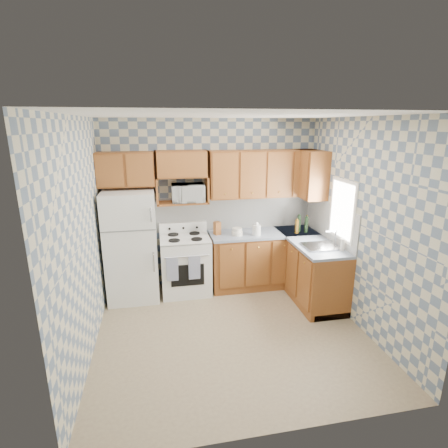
{
  "coord_description": "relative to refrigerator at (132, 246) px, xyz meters",
  "views": [
    {
      "loc": [
        -0.86,
        -3.9,
        2.6
      ],
      "look_at": [
        0.05,
        0.75,
        1.25
      ],
      "focal_mm": 28.0,
      "sensor_mm": 36.0,
      "label": 1
    }
  ],
  "objects": [
    {
      "name": "bottle_3",
      "position": [
        2.59,
        -0.11,
        0.19
      ],
      "size": [
        0.06,
        0.06,
        0.22
      ],
      "primitive_type": "cylinder",
      "color": "#58390E",
      "rests_on": "countertop_back"
    },
    {
      "name": "window",
      "position": [
        2.96,
        -0.8,
        0.61
      ],
      "size": [
        0.02,
        0.66,
        0.86
      ],
      "primitive_type": "cube",
      "color": "white",
      "rests_on": "right_wall"
    },
    {
      "name": "electric_kettle",
      "position": [
        1.93,
        -0.1,
        0.16
      ],
      "size": [
        0.13,
        0.13,
        0.17
      ],
      "primitive_type": "cylinder",
      "color": "white",
      "rests_on": "countertop_back"
    },
    {
      "name": "backsplash_right",
      "position": [
        2.96,
        -0.45,
        0.36
      ],
      "size": [
        0.02,
        1.6,
        0.56
      ],
      "primitive_type": "cube",
      "color": "white",
      "rests_on": "right_wall"
    },
    {
      "name": "upper_cabinets_right",
      "position": [
        2.81,
        0.0,
        1.01
      ],
      "size": [
        0.33,
        0.7,
        0.74
      ],
      "primitive_type": "cube",
      "color": "brown",
      "rests_on": "right_wall"
    },
    {
      "name": "dish_towel_left",
      "position": [
        0.58,
        -0.32,
        -0.29
      ],
      "size": [
        0.17,
        0.02,
        0.37
      ],
      "primitive_type": "cube",
      "color": "navy",
      "rests_on": "stove_body"
    },
    {
      "name": "right_wall",
      "position": [
        2.97,
        -1.25,
        0.51
      ],
      "size": [
        0.02,
        3.2,
        2.7
      ],
      "primitive_type": "cube",
      "color": "slate",
      "rests_on": "ground"
    },
    {
      "name": "back_wall",
      "position": [
        1.27,
        0.35,
        0.51
      ],
      "size": [
        3.4,
        0.02,
        2.7
      ],
      "primitive_type": "cube",
      "color": "slate",
      "rests_on": "ground"
    },
    {
      "name": "backguard",
      "position": [
        0.8,
        0.3,
        0.16
      ],
      "size": [
        0.76,
        0.08,
        0.17
      ],
      "primitive_type": "cube",
      "color": "white",
      "rests_on": "cooktop"
    },
    {
      "name": "bottle_0",
      "position": [
        2.66,
        -0.03,
        0.22
      ],
      "size": [
        0.06,
        0.06,
        0.27
      ],
      "primitive_type": "cylinder",
      "color": "black",
      "rests_on": "countertop_back"
    },
    {
      "name": "bottle_1",
      "position": [
        2.76,
        -0.09,
        0.21
      ],
      "size": [
        0.06,
        0.06,
        0.25
      ],
      "primitive_type": "cylinder",
      "color": "black",
      "rests_on": "countertop_back"
    },
    {
      "name": "microwave",
      "position": [
        0.89,
        0.16,
        0.75
      ],
      "size": [
        0.5,
        0.34,
        0.27
      ],
      "primitive_type": "imported",
      "rotation": [
        0.0,
        0.0,
        -0.01
      ],
      "color": "white",
      "rests_on": "microwave_shelf"
    },
    {
      "name": "refrigerator",
      "position": [
        0.0,
        0.0,
        0.0
      ],
      "size": [
        0.75,
        0.7,
        1.68
      ],
      "primitive_type": "cube",
      "color": "white",
      "rests_on": "floor"
    },
    {
      "name": "knife_block",
      "position": [
        1.32,
        0.07,
        0.18
      ],
      "size": [
        0.12,
        0.12,
        0.21
      ],
      "primitive_type": "cube",
      "rotation": [
        0.0,
        0.0,
        0.35
      ],
      "color": "brown",
      "rests_on": "countertop_back"
    },
    {
      "name": "base_cabinets_back",
      "position": [
        2.1,
        0.05,
        -0.4
      ],
      "size": [
        1.75,
        0.6,
        0.88
      ],
      "primitive_type": "cube",
      "color": "brown",
      "rests_on": "floor"
    },
    {
      "name": "dish_towel_right",
      "position": [
        0.91,
        -0.32,
        -0.29
      ],
      "size": [
        0.17,
        0.02,
        0.37
      ],
      "primitive_type": "cube",
      "color": "navy",
      "rests_on": "stove_body"
    },
    {
      "name": "bottle_2",
      "position": [
        2.81,
        0.01,
        0.2
      ],
      "size": [
        0.06,
        0.06,
        0.23
      ],
      "primitive_type": "cylinder",
      "color": "#58390E",
      "rests_on": "countertop_back"
    },
    {
      "name": "floor",
      "position": [
        1.27,
        -1.25,
        -0.84
      ],
      "size": [
        3.4,
        3.4,
        0.0
      ],
      "primitive_type": "plane",
      "color": "#826D54",
      "rests_on": "ground"
    },
    {
      "name": "soap_bottle",
      "position": [
        2.89,
        -1.0,
        0.17
      ],
      "size": [
        0.06,
        0.06,
        0.17
      ],
      "primitive_type": "cylinder",
      "color": "silver",
      "rests_on": "countertop_right"
    },
    {
      "name": "upper_cabinets_back",
      "position": [
        2.1,
        0.19,
        1.01
      ],
      "size": [
        1.75,
        0.33,
        0.74
      ],
      "primitive_type": "cube",
      "color": "brown",
      "rests_on": "back_wall"
    },
    {
      "name": "countertop_back",
      "position": [
        2.1,
        0.05,
        0.06
      ],
      "size": [
        1.77,
        0.63,
        0.04
      ],
      "primitive_type": "cube",
      "color": "gray",
      "rests_on": "base_cabinets_back"
    },
    {
      "name": "backsplash_back",
      "position": [
        1.68,
        0.34,
        0.36
      ],
      "size": [
        2.6,
        0.02,
        0.56
      ],
      "primitive_type": "cube",
      "color": "white",
      "rests_on": "back_wall"
    },
    {
      "name": "stove_body",
      "position": [
        0.8,
        0.03,
        -0.39
      ],
      "size": [
        0.76,
        0.65,
        0.9
      ],
      "primitive_type": "cube",
      "color": "white",
      "rests_on": "floor"
    },
    {
      "name": "base_cabinets_right",
      "position": [
        2.67,
        -0.45,
        -0.4
      ],
      "size": [
        0.6,
        1.6,
        0.88
      ],
      "primitive_type": "cube",
      "color": "brown",
      "rests_on": "floor"
    },
    {
      "name": "sink",
      "position": [
        2.67,
        -0.8,
        0.09
      ],
      "size": [
        0.48,
        0.4,
        0.03
      ],
      "primitive_type": "cube",
      "color": "#B7B7BC",
      "rests_on": "countertop_right"
    },
    {
      "name": "countertop_right",
      "position": [
        2.67,
        -0.45,
        0.06
      ],
      "size": [
        0.63,
        1.6,
        0.04
      ],
      "primitive_type": "cube",
      "color": "gray",
      "rests_on": "base_cabinets_right"
    },
    {
      "name": "microwave_shelf",
      "position": [
        0.8,
        0.19,
        0.6
      ],
      "size": [
        0.8,
        0.33,
        0.03
      ],
      "primitive_type": "cube",
      "color": "brown",
      "rests_on": "back_wall"
    },
    {
      "name": "cooktop",
      "position": [
        0.8,
        0.03,
        0.07
      ],
      "size": [
        0.76,
        0.65,
        0.02
      ],
      "primitive_type": "cube",
      "color": "silver",
      "rests_on": "stove_body"
    },
    {
      "name": "upper_cabinets_fridge",
      "position": [
        -0.02,
        0.19,
        1.13
      ],
      "size": [
        0.82,
        0.33,
        0.5
      ],
      "primitive_type": "cube",
      "color": "brown",
      "rests_on": "back_wall"
    },
    {
      "name": "food_containers",
      "position": [
        1.63,
        -0.03,
        0.14
      ],
      "size": [
        0.17,
        0.17,
        0.12
      ],
      "primitive_type": null,
      "color": "silver",
      "rests_on": "countertop_back"
    }
  ]
}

